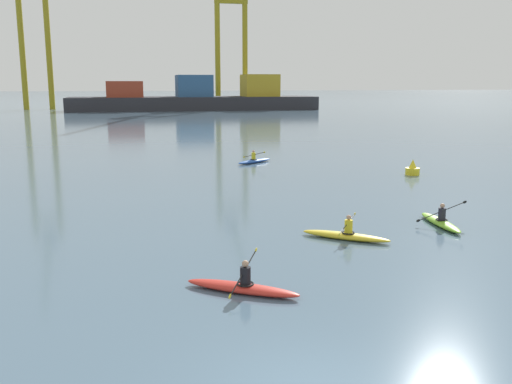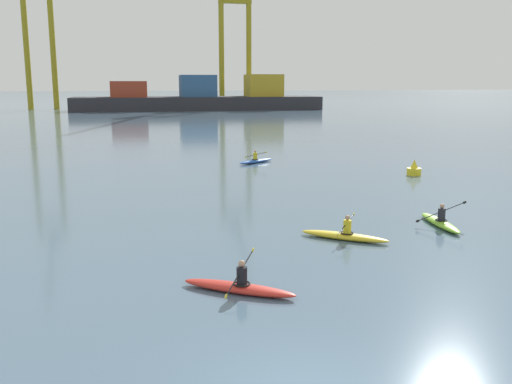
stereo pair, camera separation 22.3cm
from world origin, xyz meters
The scene contains 8 objects.
container_barge centered at (11.50, 113.00, 2.49)m, with size 52.60×11.01×7.55m.
gantry_crane_west centered at (-21.82, 121.65, 19.77)m, with size 6.58×19.54×42.01m.
gantry_crane_west_mid centered at (20.79, 120.86, 18.99)m, with size 7.60×21.33×37.60m.
channel_buoy centered at (14.46, 23.21, 0.36)m, with size 0.90×0.90×1.00m.
kayak_red centered at (-0.27, 5.45, 0.17)m, with size 3.17×2.37×1.05m.
kayak_lime centered at (9.23, 11.04, 0.17)m, with size 2.17×3.44×1.06m.
kayak_blue centered at (5.77, 30.80, 0.17)m, with size 3.13×2.44×0.95m.
kayak_yellow centered at (4.63, 9.94, 0.17)m, with size 3.05×2.56×0.95m.
Camera 1 is at (-3.24, -9.30, 5.82)m, focal length 39.50 mm.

